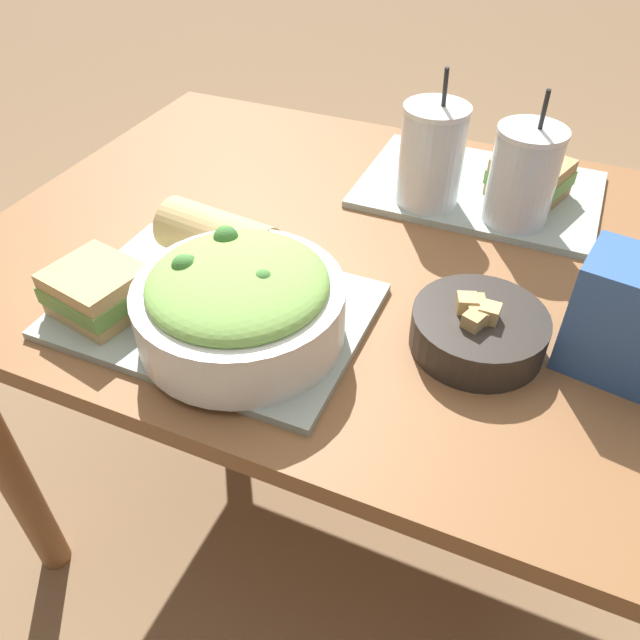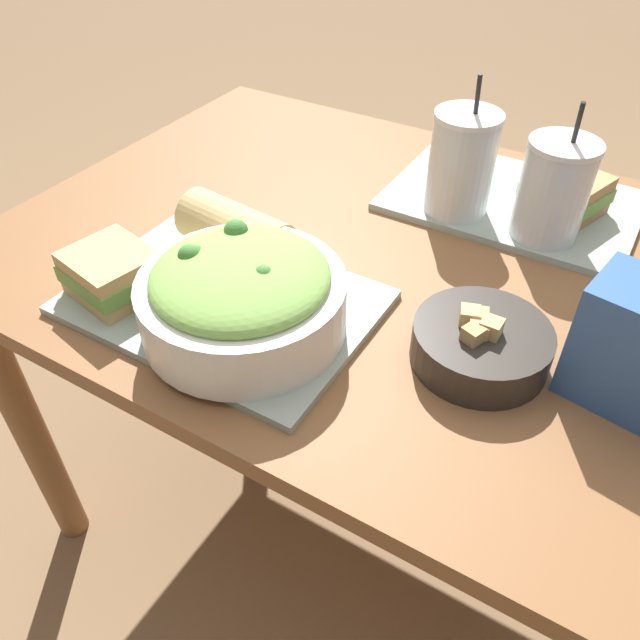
# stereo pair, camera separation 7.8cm
# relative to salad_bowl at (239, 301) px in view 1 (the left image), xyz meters

# --- Properties ---
(ground_plane) EXTENTS (12.00, 12.00, 0.00)m
(ground_plane) POSITION_rel_salad_bowl_xyz_m (0.06, 0.27, -0.79)
(ground_plane) COLOR #846647
(dining_table) EXTENTS (1.17, 0.87, 0.73)m
(dining_table) POSITION_rel_salad_bowl_xyz_m (0.06, 0.27, -0.17)
(dining_table) COLOR brown
(dining_table) RESTS_ON ground_plane
(tray_near) EXTENTS (0.41, 0.29, 0.01)m
(tray_near) POSITION_rel_salad_bowl_xyz_m (-0.06, 0.03, -0.06)
(tray_near) COLOR #99A89E
(tray_near) RESTS_ON dining_table
(tray_far) EXTENTS (0.41, 0.29, 0.01)m
(tray_far) POSITION_rel_salad_bowl_xyz_m (0.20, 0.50, -0.06)
(tray_far) COLOR #99A89E
(tray_far) RESTS_ON dining_table
(salad_bowl) EXTENTS (0.26, 0.26, 0.12)m
(salad_bowl) POSITION_rel_salad_bowl_xyz_m (0.00, 0.00, 0.00)
(salad_bowl) COLOR white
(salad_bowl) RESTS_ON tray_near
(soup_bowl) EXTENTS (0.17, 0.17, 0.07)m
(soup_bowl) POSITION_rel_salad_bowl_xyz_m (0.28, 0.11, -0.04)
(soup_bowl) COLOR #2D2823
(soup_bowl) RESTS_ON dining_table
(sandwich_near) EXTENTS (0.13, 0.13, 0.06)m
(sandwich_near) POSITION_rel_salad_bowl_xyz_m (-0.20, -0.03, -0.02)
(sandwich_near) COLOR tan
(sandwich_near) RESTS_ON tray_near
(baguette_near) EXTENTS (0.18, 0.10, 0.08)m
(baguette_near) POSITION_rel_salad_bowl_xyz_m (-0.11, 0.13, -0.01)
(baguette_near) COLOR tan
(baguette_near) RESTS_ON tray_near
(sandwich_far) EXTENTS (0.14, 0.13, 0.06)m
(sandwich_far) POSITION_rel_salad_bowl_xyz_m (0.28, 0.51, -0.02)
(sandwich_far) COLOR tan
(sandwich_far) RESTS_ON tray_far
(drink_cup_dark) EXTENTS (0.11, 0.11, 0.22)m
(drink_cup_dark) POSITION_rel_salad_bowl_xyz_m (0.12, 0.42, 0.02)
(drink_cup_dark) COLOR silver
(drink_cup_dark) RESTS_ON tray_far
(drink_cup_red) EXTENTS (0.11, 0.11, 0.21)m
(drink_cup_red) POSITION_rel_salad_bowl_xyz_m (0.27, 0.42, 0.02)
(drink_cup_red) COLOR silver
(drink_cup_red) RESTS_ON tray_far
(chip_bag) EXTENTS (0.16, 0.12, 0.15)m
(chip_bag) POSITION_rel_salad_bowl_xyz_m (0.45, 0.14, 0.01)
(chip_bag) COLOR #335BA3
(chip_bag) RESTS_ON dining_table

